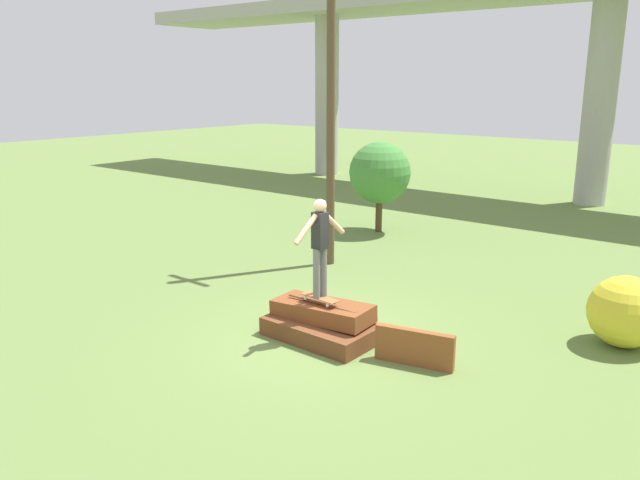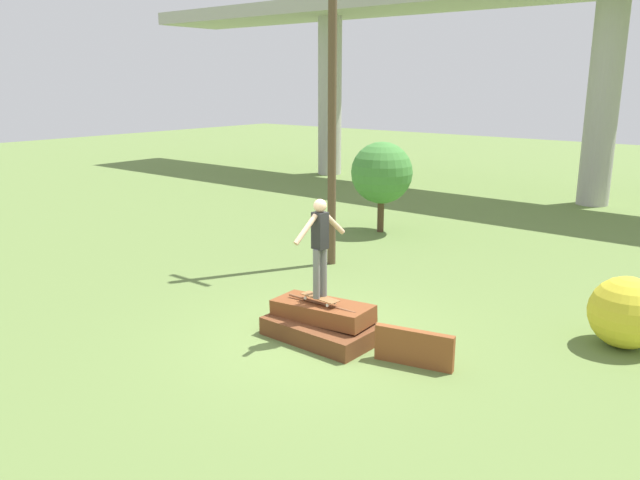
# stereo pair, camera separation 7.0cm
# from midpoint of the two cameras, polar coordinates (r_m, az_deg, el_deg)

# --- Properties ---
(ground_plane) EXTENTS (80.00, 80.00, 0.00)m
(ground_plane) POSITION_cam_midpoint_polar(r_m,az_deg,el_deg) (10.97, -0.07, -8.96)
(ground_plane) COLOR olive
(scrap_pile) EXTENTS (1.93, 1.14, 0.66)m
(scrap_pile) POSITION_cam_midpoint_polar(r_m,az_deg,el_deg) (10.90, -0.03, -7.57)
(scrap_pile) COLOR brown
(scrap_pile) RESTS_ON ground_plane
(scrap_plank_loose) EXTENTS (1.26, 0.42, 0.58)m
(scrap_plank_loose) POSITION_cam_midpoint_polar(r_m,az_deg,el_deg) (10.00, 8.42, -9.70)
(scrap_plank_loose) COLOR brown
(scrap_plank_loose) RESTS_ON ground_plane
(skateboard) EXTENTS (0.77, 0.28, 0.09)m
(skateboard) POSITION_cam_midpoint_polar(r_m,az_deg,el_deg) (10.73, -0.19, -5.30)
(skateboard) COLOR brown
(skateboard) RESTS_ON scrap_pile
(skater) EXTENTS (0.24, 1.18, 1.71)m
(skater) POSITION_cam_midpoint_polar(r_m,az_deg,el_deg) (10.44, -0.19, -0.08)
(skater) COLOR slate
(skater) RESTS_ON skateboard
(highway_overpass) EXTENTS (44.00, 3.98, 7.79)m
(highway_overpass) POSITION_cam_midpoint_polar(r_m,az_deg,el_deg) (24.41, 24.90, 18.68)
(highway_overpass) COLOR #A8A59E
(highway_overpass) RESTS_ON ground_plane
(utility_pole) EXTENTS (1.30, 0.20, 7.70)m
(utility_pole) POSITION_cam_midpoint_polar(r_m,az_deg,el_deg) (14.66, 0.86, 12.92)
(utility_pole) COLOR brown
(utility_pole) RESTS_ON ground_plane
(tree_behind_left) EXTENTS (1.79, 1.79, 2.65)m
(tree_behind_left) POSITION_cam_midpoint_polar(r_m,az_deg,el_deg) (18.25, 5.38, 6.13)
(tree_behind_left) COLOR #4C3823
(tree_behind_left) RESTS_ON ground_plane
(bush_yellow_flowering) EXTENTS (1.21, 1.21, 1.21)m
(bush_yellow_flowering) POSITION_cam_midpoint_polar(r_m,az_deg,el_deg) (11.62, 25.97, -5.91)
(bush_yellow_flowering) COLOR gold
(bush_yellow_flowering) RESTS_ON ground_plane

